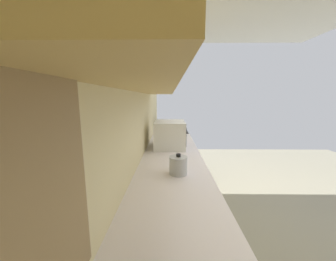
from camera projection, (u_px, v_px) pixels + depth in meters
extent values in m
plane|color=gray|center=(273.00, 231.00, 2.17)|extent=(7.04, 7.04, 0.00)
cube|color=beige|center=(136.00, 117.00, 1.96)|extent=(4.52, 0.12, 2.67)
cube|color=#D4BA67|center=(172.00, 221.00, 1.67)|extent=(3.48, 0.63, 0.88)
cube|color=white|center=(172.00, 174.00, 1.59)|extent=(3.51, 0.66, 0.02)
cube|color=#332819|center=(207.00, 221.00, 1.67)|extent=(0.01, 0.01, 0.81)
cube|color=#332819|center=(200.00, 196.00, 2.10)|extent=(0.01, 0.01, 0.81)
cube|color=#332819|center=(195.00, 180.00, 2.52)|extent=(0.01, 0.01, 0.81)
cube|color=#332819|center=(191.00, 168.00, 2.95)|extent=(0.01, 0.01, 0.81)
cube|color=#DAB767|center=(153.00, 47.00, 1.42)|extent=(2.65, 0.33, 0.65)
cube|color=#997A4C|center=(18.00, 219.00, 0.35)|extent=(0.52, 0.02, 0.66)
cube|color=white|center=(15.00, 219.00, 0.36)|extent=(0.46, 0.01, 0.60)
cube|color=black|center=(171.00, 152.00, 3.74)|extent=(0.71, 0.63, 0.90)
cube|color=black|center=(187.00, 155.00, 3.74)|extent=(0.55, 0.01, 0.50)
cube|color=black|center=(171.00, 130.00, 3.66)|extent=(0.67, 0.60, 0.02)
cube|color=black|center=(156.00, 126.00, 3.65)|extent=(0.67, 0.04, 0.18)
cylinder|color=#38383D|center=(177.00, 130.00, 3.50)|extent=(0.11, 0.11, 0.01)
cylinder|color=#38383D|center=(177.00, 128.00, 3.81)|extent=(0.11, 0.11, 0.01)
cylinder|color=#38383D|center=(165.00, 130.00, 3.51)|extent=(0.11, 0.11, 0.01)
cylinder|color=#38383D|center=(165.00, 128.00, 3.81)|extent=(0.11, 0.11, 0.01)
cube|color=white|center=(170.00, 134.00, 2.39)|extent=(0.47, 0.38, 0.33)
cube|color=black|center=(185.00, 135.00, 2.35)|extent=(0.29, 0.01, 0.23)
cube|color=#2D2D33|center=(184.00, 132.00, 2.58)|extent=(0.09, 0.01, 0.23)
cylinder|color=gold|center=(175.00, 137.00, 2.89)|extent=(0.16, 0.16, 0.05)
cylinder|color=#F1A14B|center=(175.00, 137.00, 2.89)|extent=(0.13, 0.13, 0.03)
cylinder|color=#B7BABF|center=(178.00, 165.00, 1.55)|extent=(0.15, 0.15, 0.15)
cylinder|color=black|center=(178.00, 155.00, 1.54)|extent=(0.04, 0.04, 0.02)
cylinder|color=#B7BABF|center=(178.00, 159.00, 1.63)|extent=(0.09, 0.02, 0.05)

